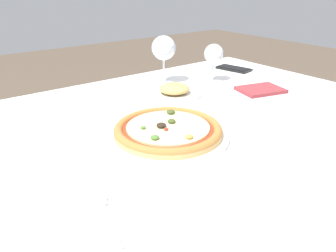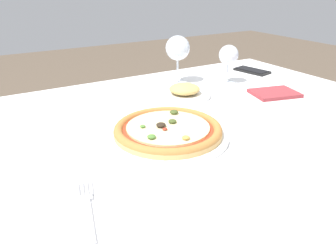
{
  "view_description": "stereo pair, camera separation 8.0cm",
  "coord_description": "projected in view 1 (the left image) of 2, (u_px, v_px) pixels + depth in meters",
  "views": [
    {
      "loc": [
        -0.6,
        -0.58,
        1.07
      ],
      "look_at": [
        -0.16,
        0.01,
        0.74
      ],
      "focal_mm": 35.0,
      "sensor_mm": 36.0,
      "label": 1
    },
    {
      "loc": [
        -0.53,
        -0.62,
        1.07
      ],
      "look_at": [
        -0.16,
        0.01,
        0.74
      ],
      "focal_mm": 35.0,
      "sensor_mm": 36.0,
      "label": 2
    }
  ],
  "objects": [
    {
      "name": "dining_table",
      "position": [
        214.0,
        148.0,
        0.93
      ],
      "size": [
        1.27,
        1.11,
        0.71
      ],
      "color": "brown",
      "rests_on": "ground_plane"
    },
    {
      "name": "pizza_plate",
      "position": [
        168.0,
        131.0,
        0.81
      ],
      "size": [
        0.3,
        0.3,
        0.04
      ],
      "color": "white",
      "rests_on": "dining_table"
    },
    {
      "name": "fork",
      "position": [
        104.0,
        213.0,
        0.55
      ],
      "size": [
        0.06,
        0.17,
        0.0
      ],
      "color": "silver",
      "rests_on": "dining_table"
    },
    {
      "name": "wine_glass_far_left",
      "position": [
        164.0,
        49.0,
        1.19
      ],
      "size": [
        0.09,
        0.09,
        0.17
      ],
      "color": "silver",
      "rests_on": "dining_table"
    },
    {
      "name": "wine_glass_far_right",
      "position": [
        214.0,
        55.0,
        1.21
      ],
      "size": [
        0.07,
        0.07,
        0.14
      ],
      "color": "silver",
      "rests_on": "dining_table"
    },
    {
      "name": "cell_phone",
      "position": [
        234.0,
        69.0,
        1.41
      ],
      "size": [
        0.1,
        0.16,
        0.01
      ],
      "color": "black",
      "rests_on": "dining_table"
    },
    {
      "name": "side_plate",
      "position": [
        174.0,
        91.0,
        1.09
      ],
      "size": [
        0.18,
        0.18,
        0.04
      ],
      "color": "white",
      "rests_on": "dining_table"
    },
    {
      "name": "napkin_folded",
      "position": [
        261.0,
        90.0,
        1.14
      ],
      "size": [
        0.17,
        0.14,
        0.01
      ],
      "color": "#933338",
      "rests_on": "dining_table"
    }
  ]
}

